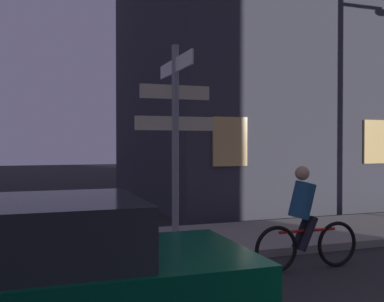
# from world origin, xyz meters

# --- Properties ---
(sidewalk_kerb) EXTENTS (40.00, 2.64, 0.14)m
(sidewalk_kerb) POSITION_xyz_m (0.00, 5.98, 0.07)
(sidewalk_kerb) COLOR gray
(sidewalk_kerb) RESTS_ON ground_plane
(signpost) EXTENTS (1.41, 1.79, 3.50)m
(signpost) POSITION_xyz_m (-1.11, 5.23, 2.26)
(signpost) COLOR gray
(signpost) RESTS_ON sidewalk_kerb
(car_near_right) EXTENTS (4.34, 1.91, 1.47)m
(car_near_right) POSITION_xyz_m (-3.56, 1.94, 0.77)
(car_near_right) COLOR #05472D
(car_near_right) RESTS_ON ground_plane
(cyclist) EXTENTS (1.82, 0.32, 1.61)m
(cyclist) POSITION_xyz_m (0.54, 3.80, 0.75)
(cyclist) COLOR black
(cyclist) RESTS_ON ground_plane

